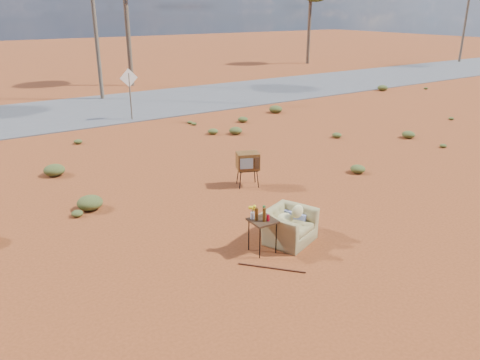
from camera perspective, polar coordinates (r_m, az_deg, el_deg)
ground at (r=10.14m, az=4.03°, el=-6.66°), size 140.00×140.00×0.00m
highway at (r=23.27m, az=-19.18°, el=7.90°), size 140.00×7.00×0.04m
armchair at (r=9.81m, az=6.09°, el=-4.97°), size 1.34×1.15×0.91m
tv_unit at (r=12.56m, az=0.95°, el=2.28°), size 0.72×0.66×0.94m
side_table at (r=9.16m, az=2.51°, el=-4.71°), size 0.50×0.50×0.98m
rusty_bar at (r=8.91m, az=3.88°, el=-10.64°), size 0.88×0.98×0.03m
road_sign at (r=20.62m, az=-13.34°, el=11.20°), size 0.78×0.06×2.19m
utility_pole_center at (r=25.76m, az=-17.35°, el=18.51°), size 1.40×0.20×8.00m
utility_pole_east at (r=46.60m, az=25.93°, el=17.91°), size 1.40×0.20×8.00m
scrub_patch at (r=13.24m, az=-10.50°, el=0.33°), size 17.49×8.07×0.33m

